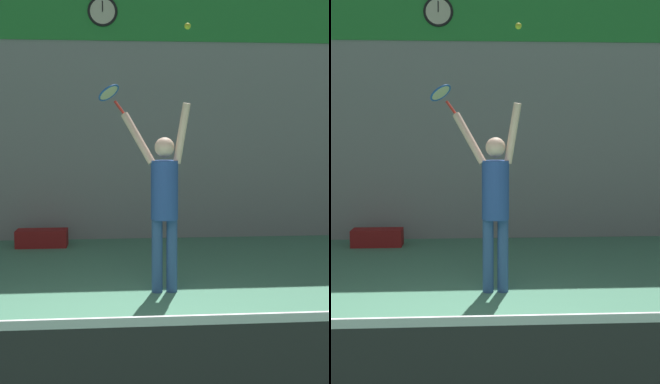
# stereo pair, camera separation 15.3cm
# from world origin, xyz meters

# --- Properties ---
(ground_plane) EXTENTS (18.00, 18.00, 0.00)m
(ground_plane) POSITION_xyz_m (0.00, 0.00, 0.00)
(ground_plane) COLOR #4C8C6B
(back_wall) EXTENTS (18.00, 0.10, 5.00)m
(back_wall) POSITION_xyz_m (0.00, 5.34, 2.50)
(back_wall) COLOR gray
(back_wall) RESTS_ON ground_plane
(sponsor_banner) EXTENTS (7.56, 0.02, 0.95)m
(sponsor_banner) POSITION_xyz_m (0.00, 5.28, 3.90)
(sponsor_banner) COLOR #288C38
(scoreboard_clock) EXTENTS (0.50, 0.05, 0.50)m
(scoreboard_clock) POSITION_xyz_m (-0.20, 5.26, 3.90)
(scoreboard_clock) COLOR beige
(tennis_player) EXTENTS (0.82, 0.47, 2.22)m
(tennis_player) POSITION_xyz_m (0.58, 2.10, 1.14)
(tennis_player) COLOR #2D4C7F
(tennis_player) RESTS_ON ground_plane
(tennis_racket) EXTENTS (0.38, 0.37, 0.37)m
(tennis_racket) POSITION_xyz_m (-0.04, 2.46, 2.34)
(tennis_racket) COLOR red
(tennis_ball) EXTENTS (0.07, 0.07, 0.07)m
(tennis_ball) POSITION_xyz_m (0.84, 2.01, 3.06)
(tennis_ball) COLOR #CCDB2D
(equipment_bag) EXTENTS (0.83, 0.35, 0.28)m
(equipment_bag) POSITION_xyz_m (-1.23, 4.74, 0.14)
(equipment_bag) COLOR maroon
(equipment_bag) RESTS_ON ground_plane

